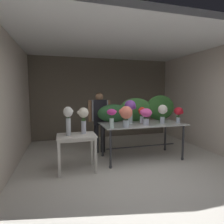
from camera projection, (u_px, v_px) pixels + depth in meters
ground_plane at (120, 153)px, 4.90m from camera, size 8.52×8.52×0.00m
wall_back at (103, 98)px, 6.60m from camera, size 5.00×0.12×2.78m
wall_left at (13, 102)px, 4.08m from camera, size 0.12×3.99×2.78m
wall_right at (201, 100)px, 5.42m from camera, size 0.12×3.99×2.78m
ceiling_slab at (120, 43)px, 4.59m from camera, size 5.12×3.99×0.12m
display_table_glass at (142, 128)px, 4.46m from camera, size 1.98×0.97×0.87m
side_table_white at (77, 140)px, 3.75m from camera, size 0.78×0.54×0.75m
florist at (99, 116)px, 4.87m from camera, size 0.59×0.24×1.60m
foliage_backdrop at (139, 110)px, 4.79m from camera, size 2.13×0.29×0.67m
vase_ivory_snapdragons at (163, 111)px, 4.40m from camera, size 0.22×0.22×0.45m
vase_violet_lilies at (130, 108)px, 4.43m from camera, size 0.28×0.27×0.56m
vase_scarlet_freesia at (142, 113)px, 4.48m from camera, size 0.19×0.17×0.39m
vase_fuchsia_roses at (146, 115)px, 4.20m from camera, size 0.30×0.26×0.38m
vase_crimson_anemones at (179, 113)px, 4.45m from camera, size 0.22×0.21×0.39m
vase_coral_ranunculus at (126, 114)px, 3.95m from camera, size 0.29×0.27×0.45m
vase_magenta_peonies at (112, 116)px, 3.82m from camera, size 0.21×0.20×0.40m
vase_white_roses_tall at (68, 118)px, 3.66m from camera, size 0.20×0.19×0.58m
vase_cream_lisianthus_tall at (83, 117)px, 3.79m from camera, size 0.24×0.21×0.55m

